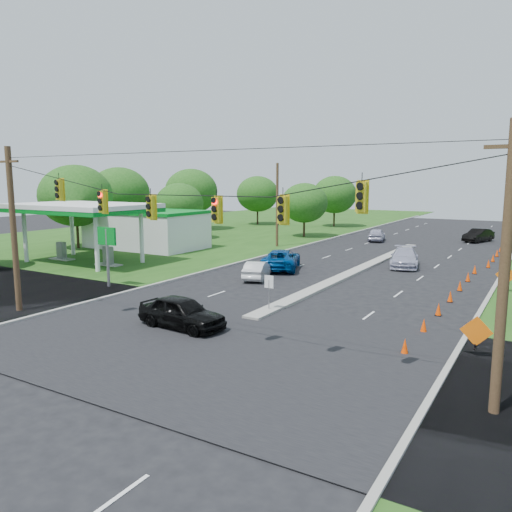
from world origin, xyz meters
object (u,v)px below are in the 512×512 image
Objects in this scene: black_sedan at (182,312)px; blue_pickup at (281,259)px; white_sedan at (257,270)px; gas_station at (137,225)px.

black_sedan is 17.31m from blue_pickup.
black_sedan is 1.16× the size of white_sedan.
blue_pickup is (17.97, -2.16, -1.76)m from gas_station.
gas_station is at bearing -38.30° from white_sedan.
gas_station is 28.79m from black_sedan.
gas_station is 19.62m from white_sedan.
black_sedan is at bearing -41.69° from gas_station.
white_sedan is (18.37, -6.64, -1.91)m from gas_station.
blue_pickup is at bearing -103.38° from white_sedan.
white_sedan is 4.50m from blue_pickup.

